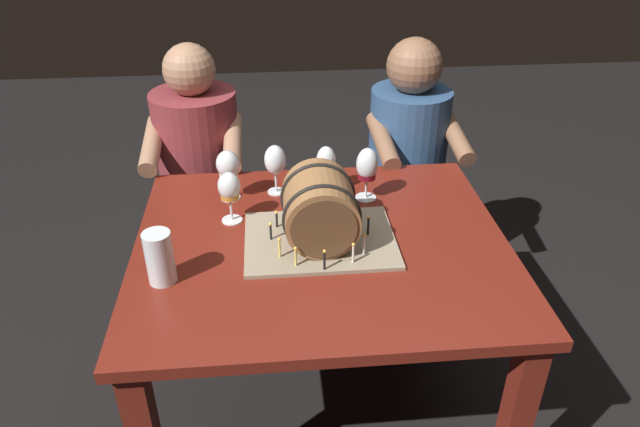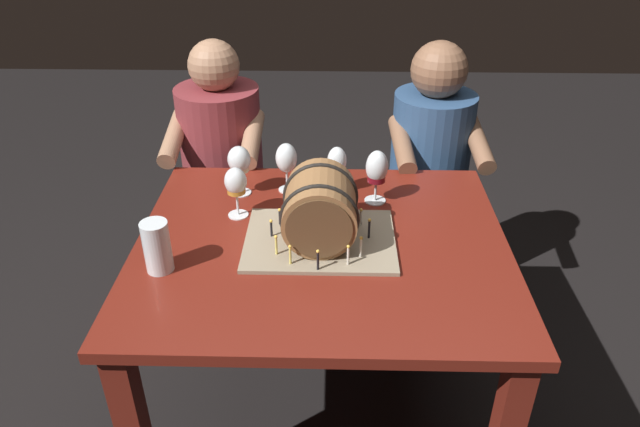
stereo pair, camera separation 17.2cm
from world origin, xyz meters
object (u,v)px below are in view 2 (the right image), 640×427
Objects in this scene: wine_glass_white at (239,162)px; person_seated_right at (427,188)px; beer_pint at (157,248)px; person_seated_left at (225,185)px; dining_table at (322,272)px; wine_glass_amber at (236,184)px; wine_glass_rose at (337,163)px; wine_glass_red at (377,169)px; wine_glass_empty at (286,159)px; barrel_cake at (320,213)px.

wine_glass_white is 0.15× the size of person_seated_right.
person_seated_left is at bearing 88.79° from beer_pint.
dining_table is 0.47m from wine_glass_white.
dining_table is 0.86m from person_seated_right.
wine_glass_amber is 0.36m from wine_glass_rose.
wine_glass_white is 0.33m from wine_glass_rose.
wine_glass_red is 1.05× the size of wine_glass_empty.
barrel_cake reaches higher than wine_glass_amber.
wine_glass_amber is at bearing -166.92° from wine_glass_red.
beer_pint is at bearing -120.84° from wine_glass_amber.
person_seated_right is at bearing 31.64° from wine_glass_white.
wine_glass_white is 1.00× the size of wine_glass_empty.
wine_glass_rose is 0.71m from person_seated_left.
barrel_cake is at bearing -69.20° from wine_glass_empty.
wine_glass_amber reaches higher than wine_glass_rose.
wine_glass_amber is at bearing 151.21° from barrel_cake.
dining_table is at bearing 18.44° from beer_pint.
person_seated_right reaches higher than wine_glass_rose.
wine_glass_white is 1.15× the size of beer_pint.
wine_glass_rose is (0.32, 0.17, -0.01)m from wine_glass_amber.
barrel_cake is (-0.01, -0.00, 0.22)m from dining_table.
person_seated_left and person_seated_right have the same top height.
wine_glass_white is 0.48m from beer_pint.
wine_glass_white is at bearing -170.37° from wine_glass_empty.
wine_glass_empty is (-0.13, 0.32, 0.24)m from dining_table.
wine_glass_amber is (-0.27, 0.15, 0.01)m from barrel_cake.
wine_glass_amber is (0.01, -0.15, -0.00)m from wine_glass_white.
person_seated_left reaches higher than beer_pint.
wine_glass_red is 0.16× the size of person_seated_right.
beer_pint is at bearing -124.52° from wine_glass_empty.
wine_glass_empty is (0.16, 0.03, -0.00)m from wine_glass_white.
person_seated_right is at bearing 45.06° from beer_pint.
wine_glass_empty is at bearing 110.80° from barrel_cake.
wine_glass_amber reaches higher than dining_table.
wine_glass_amber is (-0.27, 0.15, 0.23)m from dining_table.
person_seated_right is at bearing 59.53° from dining_table.
barrel_cake is at bearing -59.90° from person_seated_left.
wine_glass_white is (-0.28, 0.29, 0.02)m from barrel_cake.
wine_glass_empty reaches higher than beer_pint.
wine_glass_empty is (-0.17, 0.01, 0.01)m from wine_glass_rose.
wine_glass_red is 0.46m from wine_glass_white.
beer_pint is at bearing -91.21° from person_seated_left.
person_seated_left reaches higher than wine_glass_amber.
person_seated_left reaches higher than wine_glass_empty.
person_seated_left is (-0.48, 0.42, -0.32)m from wine_glass_rose.
wine_glass_red is 0.74m from beer_pint.
person_seated_left is at bearing 180.00° from person_seated_right.
dining_table is at bearing -45.92° from wine_glass_white.
wine_glass_rose is at bearing -132.50° from person_seated_right.
wine_glass_rose is at bearing 3.11° from wine_glass_white.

